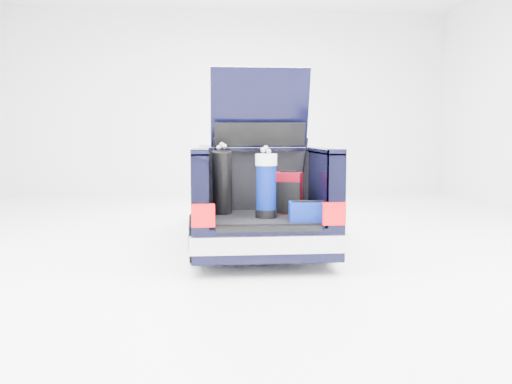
{
  "coord_description": "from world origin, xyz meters",
  "views": [
    {
      "loc": [
        -0.7,
        -8.13,
        1.61
      ],
      "look_at": [
        0.0,
        -0.5,
        0.8
      ],
      "focal_mm": 38.0,
      "sensor_mm": 36.0,
      "label": 1
    }
  ],
  "objects": [
    {
      "name": "ground",
      "position": [
        0.0,
        0.0,
        0.0
      ],
      "size": [
        14.0,
        14.0,
        0.0
      ],
      "primitive_type": "plane",
      "color": "white",
      "rests_on": "ground"
    },
    {
      "name": "car",
      "position": [
        -0.0,
        0.11,
        0.67
      ],
      "size": [
        1.87,
        4.65,
        2.47
      ],
      "color": "black",
      "rests_on": "ground"
    },
    {
      "name": "red_suitcase",
      "position": [
        0.35,
        -1.27,
        0.86
      ],
      "size": [
        0.39,
        0.33,
        0.56
      ],
      "rotation": [
        0.0,
        0.0,
        -0.36
      ],
      "color": "maroon",
      "rests_on": "car"
    },
    {
      "name": "black_golf_bag",
      "position": [
        -0.5,
        -1.26,
        1.01
      ],
      "size": [
        0.27,
        0.39,
        0.92
      ],
      "rotation": [
        0.0,
        0.0,
        -0.07
      ],
      "color": "black",
      "rests_on": "car"
    },
    {
      "name": "blue_golf_bag",
      "position": [
        0.02,
        -1.59,
        1.0
      ],
      "size": [
        0.3,
        0.3,
        0.88
      ],
      "rotation": [
        0.0,
        0.0,
        -0.16
      ],
      "color": "black",
      "rests_on": "car"
    },
    {
      "name": "blue_duffel",
      "position": [
        0.5,
        -1.89,
        0.71
      ],
      "size": [
        0.49,
        0.34,
        0.24
      ],
      "rotation": [
        0.0,
        0.0,
        -0.08
      ],
      "color": "navy",
      "rests_on": "car"
    }
  ]
}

